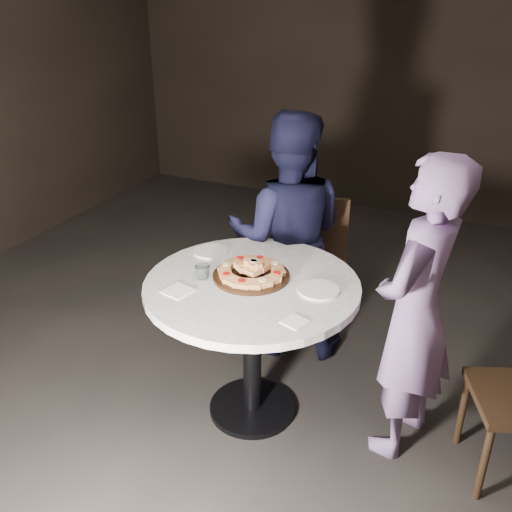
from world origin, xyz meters
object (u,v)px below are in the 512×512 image
at_px(water_glass, 203,272).
at_px(table, 252,308).
at_px(serving_board, 251,276).
at_px(diner_navy, 287,237).
at_px(focaccia_pile, 252,270).
at_px(chair_far, 314,246).
at_px(diner_teal, 416,313).

bearing_deg(water_glass, table, 15.72).
relative_size(serving_board, diner_navy, 0.25).
height_order(focaccia_pile, chair_far, chair_far).
bearing_deg(diner_navy, serving_board, 78.02).
bearing_deg(chair_far, focaccia_pile, 73.37).
height_order(water_glass, chair_far, chair_far).
bearing_deg(table, diner_navy, 97.56).
height_order(serving_board, chair_far, chair_far).
xyz_separation_m(focaccia_pile, diner_teal, (0.84, 0.09, -0.09)).
height_order(table, serving_board, serving_board).
height_order(focaccia_pile, diner_navy, diner_navy).
height_order(water_glass, diner_navy, diner_navy).
bearing_deg(diner_navy, table, 79.84).
relative_size(chair_far, diner_navy, 0.60).
height_order(table, diner_navy, diner_navy).
bearing_deg(chair_far, diner_teal, 112.23).
relative_size(diner_navy, diner_teal, 0.99).
relative_size(serving_board, focaccia_pile, 1.12).
bearing_deg(serving_board, water_glass, -151.55).
bearing_deg(chair_far, diner_navy, 67.18).
relative_size(focaccia_pile, diner_navy, 0.23).
relative_size(focaccia_pile, chair_far, 0.38).
relative_size(water_glass, chair_far, 0.08).
xyz_separation_m(table, diner_navy, (-0.10, 0.72, 0.11)).
bearing_deg(diner_navy, diner_teal, 129.77).
height_order(serving_board, diner_teal, diner_teal).
height_order(diner_navy, diner_teal, diner_teal).
relative_size(water_glass, diner_teal, 0.05).
bearing_deg(serving_board, focaccia_pile, -4.64).
height_order(serving_board, focaccia_pile, focaccia_pile).
bearing_deg(table, water_glass, -164.28).
height_order(chair_far, diner_teal, diner_teal).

